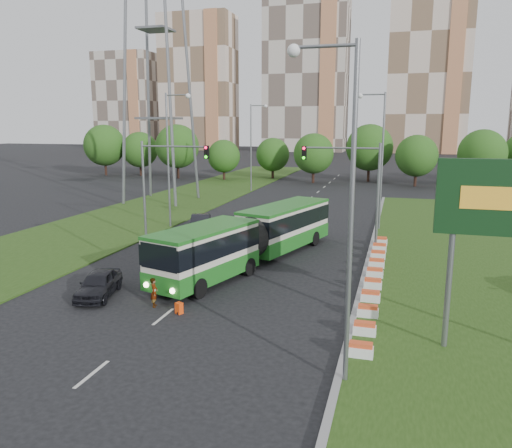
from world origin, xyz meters
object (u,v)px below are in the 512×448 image
(traffic_mast_left, at_px, (162,175))
(shopping_trolley, at_px, (179,308))
(car_left_far, at_px, (200,223))
(transmission_pylon, at_px, (155,11))
(car_left_near, at_px, (99,284))
(articulated_bus, at_px, (250,237))
(traffic_mast_median, at_px, (356,179))
(pedestrian, at_px, (154,292))

(traffic_mast_left, relative_size, shopping_trolley, 14.03)
(traffic_mast_left, distance_m, car_left_far, 6.34)
(transmission_pylon, relative_size, car_left_near, 10.48)
(traffic_mast_left, distance_m, car_left_near, 14.31)
(transmission_pylon, xyz_separation_m, shopping_trolley, (17.59, -33.42, -21.72))
(traffic_mast_left, relative_size, articulated_bus, 0.44)
(traffic_mast_median, xyz_separation_m, pedestrian, (-8.84, -14.85, -4.58))
(traffic_mast_left, relative_size, car_left_near, 1.91)
(transmission_pylon, bearing_deg, traffic_mast_left, -63.14)
(articulated_bus, bearing_deg, traffic_mast_left, 168.99)
(traffic_mast_median, height_order, pedestrian, traffic_mast_median)
(traffic_mast_left, bearing_deg, articulated_bus, -27.53)
(articulated_bus, relative_size, car_left_far, 4.05)
(car_left_far, height_order, shopping_trolley, car_left_far)
(traffic_mast_median, bearing_deg, shopping_trolley, -115.00)
(transmission_pylon, height_order, shopping_trolley, transmission_pylon)
(car_left_near, xyz_separation_m, car_left_far, (-1.12, 17.34, 0.02))
(traffic_mast_median, relative_size, car_left_near, 1.91)
(traffic_mast_median, distance_m, traffic_mast_left, 15.19)
(articulated_bus, bearing_deg, traffic_mast_median, 57.03)
(shopping_trolley, bearing_deg, pedestrian, -174.57)
(traffic_mast_left, height_order, car_left_far, traffic_mast_left)
(articulated_bus, xyz_separation_m, shopping_trolley, (-0.72, -9.89, -1.55))
(car_left_near, bearing_deg, transmission_pylon, 96.64)
(articulated_bus, distance_m, car_left_near, 10.68)
(articulated_bus, bearing_deg, shopping_trolley, -77.63)
(car_left_near, xyz_separation_m, shopping_trolley, (5.32, -1.14, -0.43))
(traffic_mast_left, bearing_deg, car_left_near, -78.71)
(car_left_far, bearing_deg, traffic_mast_median, -29.60)
(articulated_bus, xyz_separation_m, pedestrian, (-2.37, -9.33, -1.06))
(traffic_mast_left, xyz_separation_m, shopping_trolley, (7.97, -14.42, -5.07))
(car_left_far, xyz_separation_m, pedestrian, (4.79, -17.92, 0.03))
(articulated_bus, height_order, car_left_near, articulated_bus)
(transmission_pylon, xyz_separation_m, articulated_bus, (18.31, -23.53, -20.17))
(articulated_bus, bearing_deg, car_left_far, 146.30)
(traffic_mast_left, distance_m, transmission_pylon, 27.03)
(articulated_bus, relative_size, car_left_near, 4.32)
(traffic_mast_median, height_order, traffic_mast_left, same)
(pedestrian, distance_m, shopping_trolley, 1.81)
(traffic_mast_median, height_order, transmission_pylon, transmission_pylon)
(car_left_near, relative_size, pedestrian, 2.72)
(car_left_far, distance_m, pedestrian, 18.55)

